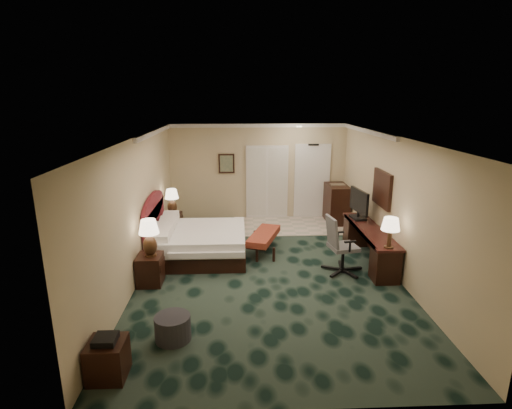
{
  "coord_description": "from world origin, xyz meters",
  "views": [
    {
      "loc": [
        -0.57,
        -7.47,
        3.45
      ],
      "look_at": [
        -0.21,
        0.6,
        1.24
      ],
      "focal_mm": 28.0,
      "sensor_mm": 36.0,
      "label": 1
    }
  ],
  "objects_px": {
    "bed": "(201,243)",
    "bed_bench": "(264,242)",
    "desk_chair": "(344,244)",
    "tv": "(359,204)",
    "lamp_near": "(149,238)",
    "lamp_far": "(172,202)",
    "nightstand_far": "(173,224)",
    "side_table": "(108,359)",
    "desk": "(369,245)",
    "minibar": "(336,204)",
    "ottoman": "(173,328)",
    "nightstand_near": "(150,270)"
  },
  "relations": [
    {
      "from": "lamp_near",
      "to": "lamp_far",
      "type": "xyz_separation_m",
      "value": [
        -0.03,
        2.78,
        -0.04
      ]
    },
    {
      "from": "lamp_far",
      "to": "desk",
      "type": "xyz_separation_m",
      "value": [
        4.46,
        -1.87,
        -0.52
      ]
    },
    {
      "from": "ottoman",
      "to": "desk_chair",
      "type": "xyz_separation_m",
      "value": [
        3.06,
        2.18,
        0.4
      ]
    },
    {
      "from": "side_table",
      "to": "desk",
      "type": "bearing_deg",
      "value": 38.3
    },
    {
      "from": "desk",
      "to": "ottoman",
      "type": "bearing_deg",
      "value": -143.94
    },
    {
      "from": "bed_bench",
      "to": "ottoman",
      "type": "bearing_deg",
      "value": -95.65
    },
    {
      "from": "lamp_far",
      "to": "desk",
      "type": "relative_size",
      "value": 0.26
    },
    {
      "from": "lamp_far",
      "to": "desk_chair",
      "type": "relative_size",
      "value": 0.55
    },
    {
      "from": "lamp_far",
      "to": "ottoman",
      "type": "xyz_separation_m",
      "value": [
        0.7,
        -4.61,
        -0.69
      ]
    },
    {
      "from": "desk_chair",
      "to": "ottoman",
      "type": "bearing_deg",
      "value": -154.6
    },
    {
      "from": "bed",
      "to": "lamp_near",
      "type": "height_order",
      "value": "lamp_near"
    },
    {
      "from": "bed",
      "to": "nightstand_near",
      "type": "relative_size",
      "value": 3.45
    },
    {
      "from": "tv",
      "to": "minibar",
      "type": "height_order",
      "value": "tv"
    },
    {
      "from": "lamp_far",
      "to": "minibar",
      "type": "bearing_deg",
      "value": 11.35
    },
    {
      "from": "tv",
      "to": "lamp_near",
      "type": "bearing_deg",
      "value": -166.76
    },
    {
      "from": "ottoman",
      "to": "desk",
      "type": "relative_size",
      "value": 0.21
    },
    {
      "from": "nightstand_far",
      "to": "bed_bench",
      "type": "xyz_separation_m",
      "value": [
        2.25,
        -1.27,
        -0.05
      ]
    },
    {
      "from": "ottoman",
      "to": "side_table",
      "type": "xyz_separation_m",
      "value": [
        -0.69,
        -0.78,
        0.06
      ]
    },
    {
      "from": "nightstand_near",
      "to": "lamp_far",
      "type": "height_order",
      "value": "lamp_far"
    },
    {
      "from": "nightstand_near",
      "to": "bed_bench",
      "type": "xyz_separation_m",
      "value": [
        2.24,
        1.51,
        -0.06
      ]
    },
    {
      "from": "desk",
      "to": "lamp_far",
      "type": "bearing_deg",
      "value": 157.24
    },
    {
      "from": "tv",
      "to": "desk_chair",
      "type": "xyz_separation_m",
      "value": [
        -0.66,
        -1.29,
        -0.47
      ]
    },
    {
      "from": "desk",
      "to": "nightstand_near",
      "type": "bearing_deg",
      "value": -168.53
    },
    {
      "from": "nightstand_far",
      "to": "desk_chair",
      "type": "distance_m",
      "value": 4.49
    },
    {
      "from": "ottoman",
      "to": "side_table",
      "type": "relative_size",
      "value": 1.05
    },
    {
      "from": "minibar",
      "to": "tv",
      "type": "bearing_deg",
      "value": -90.14
    },
    {
      "from": "ottoman",
      "to": "tv",
      "type": "height_order",
      "value": "tv"
    },
    {
      "from": "bed",
      "to": "desk_chair",
      "type": "distance_m",
      "value": 3.08
    },
    {
      "from": "tv",
      "to": "desk",
      "type": "bearing_deg",
      "value": -93.69
    },
    {
      "from": "nightstand_far",
      "to": "lamp_near",
      "type": "distance_m",
      "value": 2.86
    },
    {
      "from": "bed",
      "to": "desk",
      "type": "height_order",
      "value": "desk"
    },
    {
      "from": "nightstand_near",
      "to": "bed_bench",
      "type": "height_order",
      "value": "nightstand_near"
    },
    {
      "from": "nightstand_near",
      "to": "lamp_far",
      "type": "relative_size",
      "value": 0.88
    },
    {
      "from": "nightstand_near",
      "to": "desk_chair",
      "type": "height_order",
      "value": "desk_chair"
    },
    {
      "from": "desk",
      "to": "minibar",
      "type": "height_order",
      "value": "minibar"
    },
    {
      "from": "nightstand_far",
      "to": "side_table",
      "type": "xyz_separation_m",
      "value": [
        0.02,
        -5.39,
        -0.03
      ]
    },
    {
      "from": "bed",
      "to": "bed_bench",
      "type": "height_order",
      "value": "bed"
    },
    {
      "from": "nightstand_far",
      "to": "side_table",
      "type": "height_order",
      "value": "nightstand_far"
    },
    {
      "from": "lamp_far",
      "to": "desk_chair",
      "type": "xyz_separation_m",
      "value": [
        3.75,
        -2.43,
        -0.29
      ]
    },
    {
      "from": "nightstand_far",
      "to": "lamp_far",
      "type": "xyz_separation_m",
      "value": [
        0.01,
        0.0,
        0.6
      ]
    },
    {
      "from": "side_table",
      "to": "lamp_far",
      "type": "bearing_deg",
      "value": 90.09
    },
    {
      "from": "lamp_near",
      "to": "minibar",
      "type": "bearing_deg",
      "value": 39.9
    },
    {
      "from": "nightstand_near",
      "to": "tv",
      "type": "xyz_separation_m",
      "value": [
        4.42,
        1.64,
        0.77
      ]
    },
    {
      "from": "lamp_far",
      "to": "minibar",
      "type": "height_order",
      "value": "lamp_far"
    },
    {
      "from": "side_table",
      "to": "tv",
      "type": "bearing_deg",
      "value": 43.97
    },
    {
      "from": "lamp_far",
      "to": "minibar",
      "type": "distance_m",
      "value": 4.52
    },
    {
      "from": "bed",
      "to": "lamp_near",
      "type": "distance_m",
      "value": 1.63
    },
    {
      "from": "bed",
      "to": "minibar",
      "type": "relative_size",
      "value": 1.85
    },
    {
      "from": "ottoman",
      "to": "tv",
      "type": "relative_size",
      "value": 0.59
    },
    {
      "from": "bed",
      "to": "nightstand_near",
      "type": "xyz_separation_m",
      "value": [
        -0.83,
        -1.28,
        -0.03
      ]
    }
  ]
}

